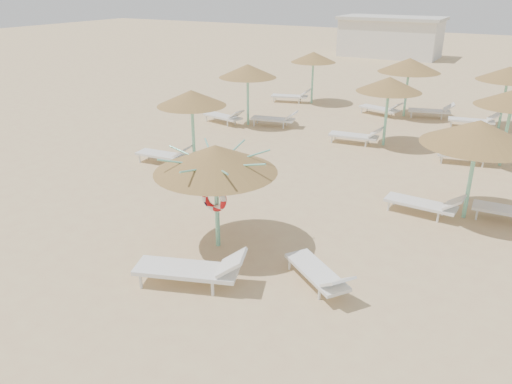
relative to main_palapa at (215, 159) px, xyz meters
The scene contains 6 objects.
ground 2.27m from the main_palapa, 25.43° to the right, with size 120.00×120.00×0.00m, color tan.
main_palapa is the anchor object (origin of this frame).
lounger_main_a 2.54m from the main_palapa, 72.85° to the right, with size 2.44×1.44×0.85m.
lounger_main_b 3.45m from the main_palapa, ahead, with size 1.89×1.58×0.70m.
palapa_field 10.27m from the main_palapa, 70.91° to the left, with size 19.64×13.30×2.72m.
service_hut 35.25m from the main_palapa, 99.12° to the left, with size 8.40×4.40×3.25m.
Camera 1 is at (5.66, -8.67, 5.95)m, focal length 35.00 mm.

